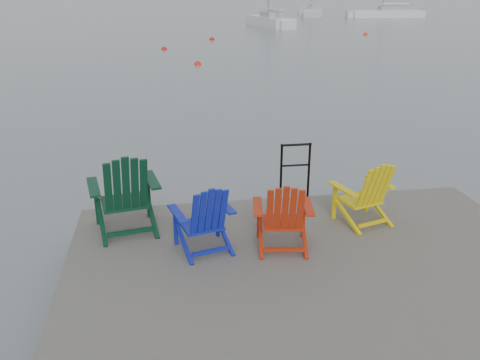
{
  "coord_description": "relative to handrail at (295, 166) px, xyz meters",
  "views": [
    {
      "loc": [
        -1.7,
        -4.68,
        3.68
      ],
      "look_at": [
        -0.61,
        2.47,
        0.85
      ],
      "focal_mm": 38.0,
      "sensor_mm": 36.0,
      "label": 1
    }
  ],
  "objects": [
    {
      "name": "ground",
      "position": [
        -0.25,
        -2.45,
        -1.04
      ],
      "size": [
        400.0,
        400.0,
        0.0
      ],
      "primitive_type": "plane",
      "color": "slate",
      "rests_on": "ground"
    },
    {
      "name": "chair_yellow",
      "position": [
        0.75,
        -1.01,
        -0.07
      ],
      "size": [
        0.88,
        0.83,
        0.94
      ],
      "rotation": [
        0.0,
        0.0,
        0.29
      ],
      "color": "#DCC20C",
      "rests_on": "dock"
    },
    {
      "name": "chair_green",
      "position": [
        -2.52,
        -0.77,
        0.04
      ],
      "size": [
        1.02,
        0.97,
        1.14
      ],
      "rotation": [
        0.0,
        0.0,
        0.19
      ],
      "color": "#08301C",
      "rests_on": "dock"
    },
    {
      "name": "dock",
      "position": [
        -0.25,
        -2.45,
        -0.69
      ],
      "size": [
        6.0,
        5.0,
        1.4
      ],
      "color": "#2C2A27",
      "rests_on": "ground"
    },
    {
      "name": "buoy_a",
      "position": [
        -0.23,
        17.46,
        -1.04
      ],
      "size": [
        0.34,
        0.34,
        0.34
      ],
      "primitive_type": "sphere",
      "color": "red",
      "rests_on": "ground"
    },
    {
      "name": "sailboat_mid",
      "position": [
        15.87,
        53.84,
        -0.69
      ],
      "size": [
        4.88,
        9.63,
        12.76
      ],
      "rotation": [
        0.0,
        0.0,
        -0.28
      ],
      "color": "silver",
      "rests_on": "ground"
    },
    {
      "name": "sailboat_far",
      "position": [
        22.8,
        48.33,
        -0.69
      ],
      "size": [
        7.56,
        2.5,
        10.39
      ],
      "rotation": [
        0.0,
        0.0,
        1.49
      ],
      "color": "silver",
      "rests_on": "ground"
    },
    {
      "name": "handrail",
      "position": [
        0.0,
        0.0,
        0.0
      ],
      "size": [
        0.48,
        0.04,
        0.9
      ],
      "color": "black",
      "rests_on": "dock"
    },
    {
      "name": "buoy_c",
      "position": [
        13.28,
        30.28,
        -1.04
      ],
      "size": [
        0.35,
        0.35,
        0.35
      ],
      "primitive_type": "sphere",
      "color": "red",
      "rests_on": "ground"
    },
    {
      "name": "chair_blue",
      "position": [
        -1.53,
        -1.45,
        -0.08
      ],
      "size": [
        0.85,
        0.81,
        0.92
      ],
      "rotation": [
        0.0,
        0.0,
        0.26
      ],
      "color": "#0F1DA0",
      "rests_on": "dock"
    },
    {
      "name": "buoy_b",
      "position": [
        -1.73,
        23.56,
        -1.04
      ],
      "size": [
        0.34,
        0.34,
        0.34
      ],
      "primitive_type": "sphere",
      "color": "red",
      "rests_on": "ground"
    },
    {
      "name": "sailboat_near",
      "position": [
        7.79,
        39.03,
        -0.69
      ],
      "size": [
        3.23,
        7.42,
        10.1
      ],
      "rotation": [
        0.0,
        0.0,
        0.19
      ],
      "color": "silver",
      "rests_on": "ground"
    },
    {
      "name": "buoy_d",
      "position": [
        1.56,
        28.41,
        -1.04
      ],
      "size": [
        0.35,
        0.35,
        0.35
      ],
      "primitive_type": "sphere",
      "color": "red",
      "rests_on": "ground"
    },
    {
      "name": "chair_red",
      "position": [
        -0.55,
        -1.55,
        -0.07
      ],
      "size": [
        0.82,
        0.77,
        0.94
      ],
      "rotation": [
        0.0,
        0.0,
        -0.15
      ],
      "color": "#A7240C",
      "rests_on": "dock"
    }
  ]
}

